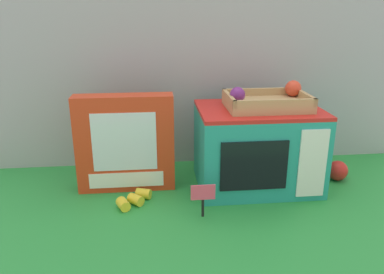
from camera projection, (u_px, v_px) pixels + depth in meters
The scene contains 8 objects.
ground_plane at pixel (204, 184), 1.31m from camera, with size 1.70×1.70×0.00m, color green.
display_back_panel at pixel (197, 69), 1.40m from camera, with size 1.61×0.03×0.71m, color #A0A3A8.
toy_microwave at pixel (257, 147), 1.26m from camera, with size 0.39×0.28×0.27m.
food_groups_crate at pixel (267, 101), 1.22m from camera, with size 0.26×0.18×0.08m.
cookie_set_box at pixel (125, 143), 1.23m from camera, with size 0.31×0.07×0.32m.
price_sign at pixel (203, 196), 1.08m from camera, with size 0.07×0.01×0.10m.
loose_toy_banana at pixel (134, 199), 1.17m from camera, with size 0.11×0.11×0.03m.
loose_toy_apple at pixel (338, 171), 1.33m from camera, with size 0.07×0.07×0.07m, color red.
Camera 1 is at (-0.16, -1.18, 0.57)m, focal length 35.71 mm.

